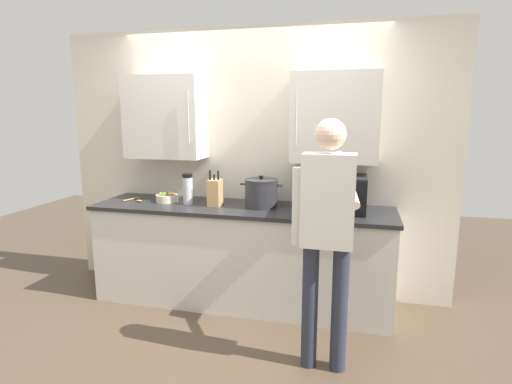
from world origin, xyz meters
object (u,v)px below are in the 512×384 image
stock_pot (261,193)px  fruit_bowl (167,197)px  knife_block (215,192)px  microwave_oven (332,193)px  wooden_spoon (135,200)px  person_figure (327,224)px  thermos_flask (188,189)px

stock_pot → fruit_bowl: stock_pot is taller
knife_block → fruit_bowl: bearing=175.8°
stock_pot → fruit_bowl: size_ratio=1.93×
microwave_oven → wooden_spoon: (-1.85, -0.05, -0.14)m
microwave_oven → person_figure: person_figure is taller
knife_block → person_figure: size_ratio=0.19×
stock_pot → thermos_flask: (-0.68, -0.05, 0.02)m
microwave_oven → wooden_spoon: 1.86m
fruit_bowl → wooden_spoon: bearing=-173.3°
microwave_oven → fruit_bowl: 1.54m
knife_block → stock_pot: (0.42, 0.05, 0.00)m
fruit_bowl → thermos_flask: 0.26m
fruit_bowl → person_figure: (1.57, -0.85, 0.07)m
fruit_bowl → person_figure: size_ratio=0.12×
stock_pot → person_figure: (0.65, -0.87, -0.02)m
wooden_spoon → thermos_flask: (0.55, -0.00, 0.13)m
knife_block → stock_pot: knife_block is taller
wooden_spoon → thermos_flask: 0.56m
stock_pot → person_figure: bearing=-53.2°
fruit_bowl → person_figure: 1.78m
microwave_oven → fruit_bowl: size_ratio=3.76×
knife_block → thermos_flask: size_ratio=1.16×
stock_pot → thermos_flask: bearing=-175.7°
microwave_oven → stock_pot: (-0.62, -0.00, -0.03)m
fruit_bowl → microwave_oven: bearing=0.6°
microwave_oven → stock_pot: size_ratio=1.95×
fruit_bowl → knife_block: bearing=-4.2°
knife_block → thermos_flask: 0.27m
person_figure → microwave_oven: bearing=91.7°
person_figure → wooden_spoon: bearing=156.5°
wooden_spoon → fruit_bowl: 0.31m
microwave_oven → wooden_spoon: microwave_oven is taller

